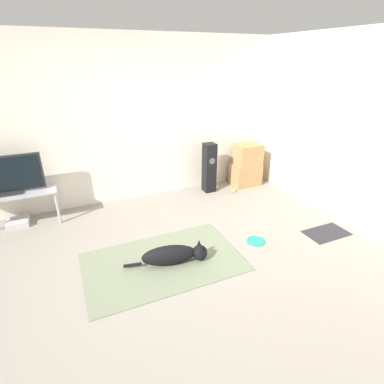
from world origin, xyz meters
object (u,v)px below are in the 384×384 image
Objects in this scene: floor_speaker at (209,168)px; tv at (4,176)px; frisbee at (256,241)px; tennis_ball_near_speaker at (217,187)px; game_console at (18,222)px; tennis_ball_by_boxes at (234,191)px; cardboard_box_upper at (248,155)px; dog at (174,255)px; cardboard_box_lower at (245,174)px; tv_stand at (10,198)px.

tv reaches higher than floor_speaker.
tennis_ball_near_speaker is at bearing 78.46° from frisbee.
tennis_ball_by_boxes is at bearing -4.58° from game_console.
tv is (-3.84, 0.03, 0.17)m from cardboard_box_upper.
dog is 4.18× the size of frisbee.
tennis_ball_by_boxes is 1.00× the size of tennis_ball_near_speaker.
tennis_ball_near_speaker is (-0.20, 0.27, 0.00)m from tennis_ball_by_boxes.
frisbee is at bearing -0.27° from dog.
cardboard_box_lower is at bearing 139.57° from cardboard_box_upper.
tennis_ball_by_boxes is (3.43, -0.27, -0.72)m from tv.
tv_stand is 3.46m from tennis_ball_by_boxes.
tv is (-2.87, 1.74, 0.74)m from frisbee.
tv_stand is at bearing 179.76° from cardboard_box_lower.
dog reaches higher than game_console.
floor_speaker is 0.44m from tennis_ball_near_speaker.
tennis_ball_near_speaker is (3.23, -0.00, -0.72)m from tv.
floor_speaker is at bearing 52.55° from dog.
tennis_ball_by_boxes is at bearing -34.04° from floor_speaker.
frisbee is at bearing -101.54° from tennis_ball_near_speaker.
frisbee is at bearing -31.25° from tv.
tennis_ball_near_speaker is at bearing 126.92° from tennis_ball_by_boxes.
dog is 1.02× the size of tv.
tennis_ball_near_speaker is 0.23× the size of game_console.
dog is 2.46m from game_console.
tennis_ball_near_speaker is (0.36, 1.74, 0.02)m from frisbee.
tennis_ball_by_boxes is (-0.39, -0.25, -0.16)m from cardboard_box_lower.
frisbee is 0.24× the size of tv.
frisbee is 3.36m from game_console.
tennis_ball_by_boxes and tennis_ball_near_speaker have the same top height.
tennis_ball_near_speaker is at bearing -0.02° from tv.
tennis_ball_by_boxes is at bearing -4.42° from tv_stand.
tv is 3.51m from tennis_ball_by_boxes.
floor_speaker is at bearing -0.29° from tv_stand.
tv reaches higher than cardboard_box_upper.
floor_speaker is 3.08m from game_console.
tennis_ball_by_boxes is 3.43m from game_console.
cardboard_box_lower is 0.43× the size of tv_stand.
cardboard_box_upper is at bearing -40.43° from cardboard_box_lower.
game_console is (-3.22, 0.01, 0.01)m from tennis_ball_near_speaker.
cardboard_box_upper is 0.72m from tennis_ball_by_boxes.
tv is at bearing 179.66° from floor_speaker.
floor_speaker is 3.08m from tv.
dog is at bearing -127.45° from floor_speaker.
tv_stand is (-1.74, 1.73, 0.31)m from dog.
cardboard_box_lower is at bearing -1.67° from tennis_ball_near_speaker.
tv is at bearing -147.81° from game_console.
tennis_ball_by_boxes reaches higher than frisbee.
floor_speaker is at bearing 145.96° from tennis_ball_by_boxes.
game_console reaches higher than tennis_ball_by_boxes.
tv_stand reaches higher than tennis_ball_by_boxes.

